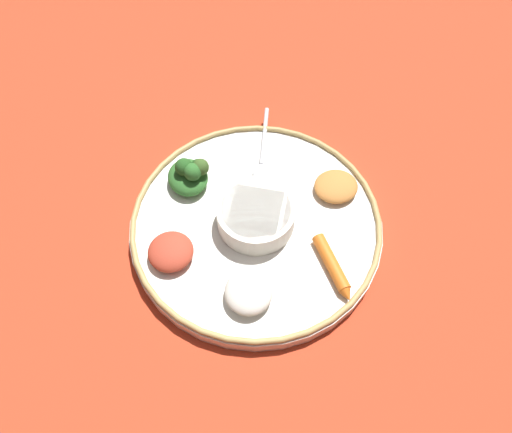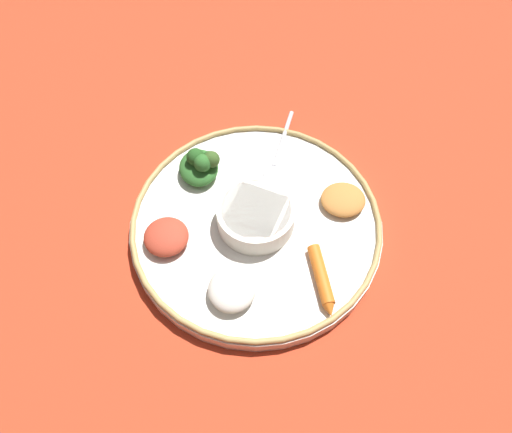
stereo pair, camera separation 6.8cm
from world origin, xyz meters
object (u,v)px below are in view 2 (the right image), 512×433
at_px(spoon, 276,159).
at_px(greens_pile, 201,165).
at_px(carrot_near_spoon, 321,280).
at_px(center_bowl, 256,215).

distance_m(spoon, greens_pile, 0.12).
distance_m(greens_pile, carrot_near_spoon, 0.24).
bearing_deg(center_bowl, spoon, -60.52).
bearing_deg(greens_pile, carrot_near_spoon, 178.39).
xyz_separation_m(spoon, carrot_near_spoon, (-0.18, 0.10, 0.00)).
bearing_deg(carrot_near_spoon, greens_pile, -1.61).
bearing_deg(center_bowl, carrot_near_spoon, 177.87).
relative_size(spoon, greens_pile, 1.56).
height_order(center_bowl, greens_pile, greens_pile).
bearing_deg(spoon, carrot_near_spoon, 150.17).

